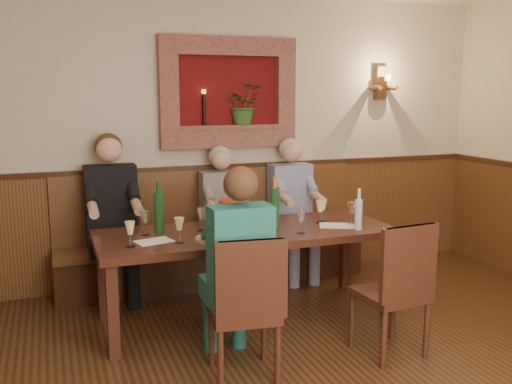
{
  "coord_description": "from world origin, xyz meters",
  "views": [
    {
      "loc": [
        -1.48,
        -2.41,
        1.86
      ],
      "look_at": [
        0.1,
        1.9,
        1.05
      ],
      "focal_mm": 40.0,
      "sensor_mm": 36.0,
      "label": 1
    }
  ],
  "objects_px": {
    "person_bench_left": "(113,232)",
    "wine_bottle_green_a": "(275,206)",
    "wine_bottle_green_b": "(159,211)",
    "chair_near_right": "(391,316)",
    "person_chair_front": "(237,285)",
    "person_bench_mid": "(224,230)",
    "chair_near_left": "(244,336)",
    "spittoon_bucket": "(234,217)",
    "water_bottle": "(359,213)",
    "bench": "(215,250)",
    "person_bench_right": "(293,221)",
    "dining_table": "(247,239)"
  },
  "relations": [
    {
      "from": "dining_table",
      "to": "person_chair_front",
      "type": "relative_size",
      "value": 1.72
    },
    {
      "from": "chair_near_right",
      "to": "spittoon_bucket",
      "type": "height_order",
      "value": "spittoon_bucket"
    },
    {
      "from": "wine_bottle_green_b",
      "to": "wine_bottle_green_a",
      "type": "bearing_deg",
      "value": -8.95
    },
    {
      "from": "spittoon_bucket",
      "to": "wine_bottle_green_b",
      "type": "height_order",
      "value": "wine_bottle_green_b"
    },
    {
      "from": "water_bottle",
      "to": "spittoon_bucket",
      "type": "bearing_deg",
      "value": 168.37
    },
    {
      "from": "chair_near_right",
      "to": "bench",
      "type": "bearing_deg",
      "value": 105.97
    },
    {
      "from": "chair_near_left",
      "to": "wine_bottle_green_a",
      "type": "relative_size",
      "value": 2.33
    },
    {
      "from": "chair_near_left",
      "to": "water_bottle",
      "type": "xyz_separation_m",
      "value": [
        1.21,
        0.64,
        0.6
      ]
    },
    {
      "from": "bench",
      "to": "chair_near_left",
      "type": "height_order",
      "value": "bench"
    },
    {
      "from": "chair_near_right",
      "to": "wine_bottle_green_a",
      "type": "relative_size",
      "value": 2.35
    },
    {
      "from": "bench",
      "to": "wine_bottle_green_a",
      "type": "height_order",
      "value": "wine_bottle_green_a"
    },
    {
      "from": "spittoon_bucket",
      "to": "water_bottle",
      "type": "distance_m",
      "value": 1.02
    },
    {
      "from": "wine_bottle_green_a",
      "to": "water_bottle",
      "type": "bearing_deg",
      "value": -27.89
    },
    {
      "from": "chair_near_left",
      "to": "person_bench_right",
      "type": "distance_m",
      "value": 2.12
    },
    {
      "from": "chair_near_left",
      "to": "person_bench_right",
      "type": "height_order",
      "value": "person_bench_right"
    },
    {
      "from": "chair_near_left",
      "to": "person_chair_front",
      "type": "xyz_separation_m",
      "value": [
        0.0,
        0.16,
        0.29
      ]
    },
    {
      "from": "chair_near_right",
      "to": "person_bench_mid",
      "type": "height_order",
      "value": "person_bench_mid"
    },
    {
      "from": "person_bench_mid",
      "to": "chair_near_left",
      "type": "bearing_deg",
      "value": -102.76
    },
    {
      "from": "dining_table",
      "to": "person_bench_left",
      "type": "bearing_deg",
      "value": 139.32
    },
    {
      "from": "person_bench_mid",
      "to": "person_bench_left",
      "type": "bearing_deg",
      "value": -179.75
    },
    {
      "from": "chair_near_right",
      "to": "chair_near_left",
      "type": "bearing_deg",
      "value": 172.43
    },
    {
      "from": "wine_bottle_green_b",
      "to": "chair_near_right",
      "type": "bearing_deg",
      "value": -39.09
    },
    {
      "from": "chair_near_left",
      "to": "wine_bottle_green_b",
      "type": "distance_m",
      "value": 1.33
    },
    {
      "from": "person_chair_front",
      "to": "wine_bottle_green_a",
      "type": "relative_size",
      "value": 3.34
    },
    {
      "from": "dining_table",
      "to": "water_bottle",
      "type": "relative_size",
      "value": 7.1
    },
    {
      "from": "dining_table",
      "to": "chair_near_left",
      "type": "xyz_separation_m",
      "value": [
        -0.34,
        -0.94,
        -0.39
      ]
    },
    {
      "from": "bench",
      "to": "chair_near_right",
      "type": "xyz_separation_m",
      "value": [
        0.75,
        -1.92,
        -0.04
      ]
    },
    {
      "from": "bench",
      "to": "wine_bottle_green_a",
      "type": "relative_size",
      "value": 7.18
    },
    {
      "from": "water_bottle",
      "to": "wine_bottle_green_a",
      "type": "bearing_deg",
      "value": 152.11
    },
    {
      "from": "chair_near_left",
      "to": "bench",
      "type": "bearing_deg",
      "value": 86.49
    },
    {
      "from": "person_bench_right",
      "to": "wine_bottle_green_a",
      "type": "xyz_separation_m",
      "value": [
        -0.53,
        -0.81,
        0.34
      ]
    },
    {
      "from": "person_bench_left",
      "to": "wine_bottle_green_b",
      "type": "xyz_separation_m",
      "value": [
        0.29,
        -0.66,
        0.3
      ]
    },
    {
      "from": "wine_bottle_green_a",
      "to": "person_bench_right",
      "type": "bearing_deg",
      "value": 56.91
    },
    {
      "from": "wine_bottle_green_a",
      "to": "chair_near_left",
      "type": "bearing_deg",
      "value": -121.99
    },
    {
      "from": "chair_near_right",
      "to": "water_bottle",
      "type": "distance_m",
      "value": 0.92
    },
    {
      "from": "water_bottle",
      "to": "person_bench_mid",
      "type": "bearing_deg",
      "value": 125.45
    },
    {
      "from": "person_bench_left",
      "to": "person_chair_front",
      "type": "bearing_deg",
      "value": -68.69
    },
    {
      "from": "bench",
      "to": "person_bench_left",
      "type": "height_order",
      "value": "person_bench_left"
    },
    {
      "from": "dining_table",
      "to": "person_chair_front",
      "type": "distance_m",
      "value": 0.86
    },
    {
      "from": "person_bench_right",
      "to": "spittoon_bucket",
      "type": "relative_size",
      "value": 5.18
    },
    {
      "from": "person_bench_mid",
      "to": "person_bench_right",
      "type": "xyz_separation_m",
      "value": [
        0.73,
        -0.0,
        0.02
      ]
    },
    {
      "from": "person_bench_left",
      "to": "wine_bottle_green_a",
      "type": "bearing_deg",
      "value": -33.26
    },
    {
      "from": "person_bench_left",
      "to": "chair_near_right",
      "type": "bearing_deg",
      "value": -46.59
    },
    {
      "from": "bench",
      "to": "person_bench_left",
      "type": "xyz_separation_m",
      "value": [
        -0.97,
        -0.11,
        0.3
      ]
    },
    {
      "from": "person_bench_left",
      "to": "water_bottle",
      "type": "bearing_deg",
      "value": -31.55
    },
    {
      "from": "bench",
      "to": "person_bench_mid",
      "type": "relative_size",
      "value": 2.21
    },
    {
      "from": "person_bench_left",
      "to": "person_bench_mid",
      "type": "height_order",
      "value": "person_bench_left"
    },
    {
      "from": "chair_near_left",
      "to": "wine_bottle_green_a",
      "type": "height_order",
      "value": "wine_bottle_green_a"
    },
    {
      "from": "person_bench_mid",
      "to": "spittoon_bucket",
      "type": "relative_size",
      "value": 4.99
    },
    {
      "from": "person_bench_right",
      "to": "wine_bottle_green_b",
      "type": "height_order",
      "value": "person_bench_right"
    }
  ]
}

